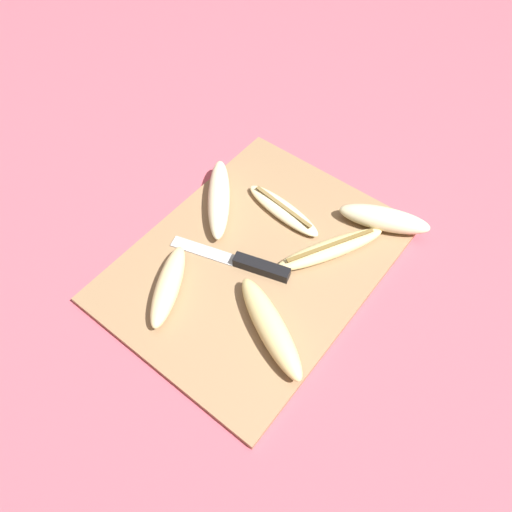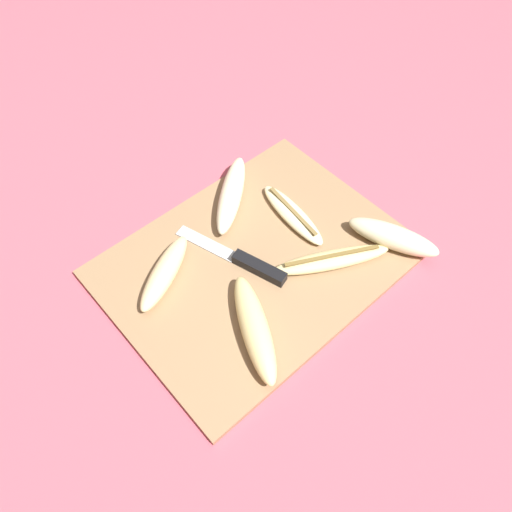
{
  "view_description": "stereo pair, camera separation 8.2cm",
  "coord_description": "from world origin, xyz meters",
  "px_view_note": "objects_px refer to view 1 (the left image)",
  "views": [
    {
      "loc": [
        -0.37,
        -0.29,
        0.69
      ],
      "look_at": [
        0.0,
        0.0,
        0.02
      ],
      "focal_mm": 35.0,
      "sensor_mm": 36.0,
      "label": 1
    },
    {
      "loc": [
        -0.32,
        -0.35,
        0.69
      ],
      "look_at": [
        0.0,
        0.0,
        0.02
      ],
      "focal_mm": 35.0,
      "sensor_mm": 36.0,
      "label": 2
    }
  ],
  "objects_px": {
    "banana_bright_far": "(219,198)",
    "banana_golden_short": "(270,327)",
    "banana_ripe_center": "(168,286)",
    "banana_spotted_left": "(330,249)",
    "banana_pale_long": "(384,219)",
    "knife": "(251,264)",
    "banana_cream_curved": "(283,210)"
  },
  "relations": [
    {
      "from": "banana_ripe_center",
      "to": "banana_spotted_left",
      "type": "distance_m",
      "value": 0.27
    },
    {
      "from": "banana_pale_long",
      "to": "banana_bright_far",
      "type": "height_order",
      "value": "banana_pale_long"
    },
    {
      "from": "banana_spotted_left",
      "to": "banana_pale_long",
      "type": "bearing_deg",
      "value": -20.67
    },
    {
      "from": "banana_cream_curved",
      "to": "banana_golden_short",
      "type": "distance_m",
      "value": 0.24
    },
    {
      "from": "knife",
      "to": "banana_pale_long",
      "type": "bearing_deg",
      "value": -47.78
    },
    {
      "from": "banana_pale_long",
      "to": "banana_bright_far",
      "type": "xyz_separation_m",
      "value": [
        -0.14,
        0.25,
        -0.0
      ]
    },
    {
      "from": "banana_cream_curved",
      "to": "banana_bright_far",
      "type": "distance_m",
      "value": 0.12
    },
    {
      "from": "banana_pale_long",
      "to": "banana_golden_short",
      "type": "relative_size",
      "value": 0.87
    },
    {
      "from": "banana_cream_curved",
      "to": "banana_bright_far",
      "type": "xyz_separation_m",
      "value": [
        -0.05,
        0.1,
        0.01
      ]
    },
    {
      "from": "banana_pale_long",
      "to": "banana_spotted_left",
      "type": "bearing_deg",
      "value": 159.33
    },
    {
      "from": "banana_ripe_center",
      "to": "banana_bright_far",
      "type": "distance_m",
      "value": 0.19
    },
    {
      "from": "banana_spotted_left",
      "to": "banana_ripe_center",
      "type": "bearing_deg",
      "value": 144.19
    },
    {
      "from": "banana_cream_curved",
      "to": "banana_golden_short",
      "type": "xyz_separation_m",
      "value": [
        -0.2,
        -0.12,
        0.01
      ]
    },
    {
      "from": "banana_cream_curved",
      "to": "banana_pale_long",
      "type": "bearing_deg",
      "value": -60.88
    },
    {
      "from": "knife",
      "to": "banana_golden_short",
      "type": "distance_m",
      "value": 0.12
    },
    {
      "from": "banana_golden_short",
      "to": "banana_spotted_left",
      "type": "relative_size",
      "value": 0.95
    },
    {
      "from": "banana_spotted_left",
      "to": "banana_bright_far",
      "type": "bearing_deg",
      "value": 98.76
    },
    {
      "from": "banana_ripe_center",
      "to": "banana_cream_curved",
      "type": "height_order",
      "value": "banana_ripe_center"
    },
    {
      "from": "knife",
      "to": "banana_ripe_center",
      "type": "xyz_separation_m",
      "value": [
        -0.12,
        0.07,
        0.01
      ]
    },
    {
      "from": "banana_cream_curved",
      "to": "knife",
      "type": "bearing_deg",
      "value": -167.98
    },
    {
      "from": "banana_spotted_left",
      "to": "knife",
      "type": "bearing_deg",
      "value": 140.27
    },
    {
      "from": "banana_pale_long",
      "to": "banana_bright_far",
      "type": "bearing_deg",
      "value": 118.68
    },
    {
      "from": "knife",
      "to": "banana_bright_far",
      "type": "height_order",
      "value": "banana_bright_far"
    },
    {
      "from": "banana_bright_far",
      "to": "banana_golden_short",
      "type": "bearing_deg",
      "value": -122.8
    },
    {
      "from": "knife",
      "to": "banana_ripe_center",
      "type": "relative_size",
      "value": 1.36
    },
    {
      "from": "banana_bright_far",
      "to": "banana_pale_long",
      "type": "bearing_deg",
      "value": -61.32
    },
    {
      "from": "banana_ripe_center",
      "to": "banana_spotted_left",
      "type": "bearing_deg",
      "value": -35.81
    },
    {
      "from": "banana_pale_long",
      "to": "banana_spotted_left",
      "type": "relative_size",
      "value": 0.83
    },
    {
      "from": "banana_pale_long",
      "to": "knife",
      "type": "bearing_deg",
      "value": 148.98
    },
    {
      "from": "banana_pale_long",
      "to": "banana_golden_short",
      "type": "distance_m",
      "value": 0.29
    },
    {
      "from": "banana_cream_curved",
      "to": "banana_bright_far",
      "type": "height_order",
      "value": "banana_bright_far"
    },
    {
      "from": "knife",
      "to": "banana_spotted_left",
      "type": "xyz_separation_m",
      "value": [
        0.1,
        -0.09,
        0.0
      ]
    }
  ]
}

